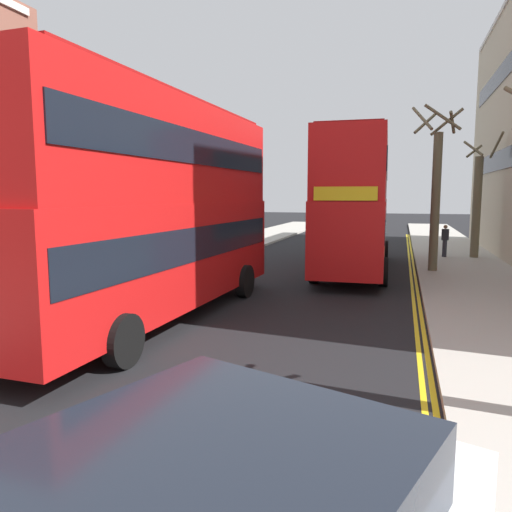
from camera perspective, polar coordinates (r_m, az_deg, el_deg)
sidewalk_right at (r=16.47m, az=25.97°, el=-4.65°), size 4.00×80.00×0.14m
sidewalk_left at (r=19.24m, az=-15.88°, el=-2.57°), size 4.00×80.00×0.14m
kerb_line_outer at (r=14.32m, az=18.86°, el=-6.27°), size 0.10×56.00×0.01m
kerb_line_inner at (r=14.31m, az=18.21°, el=-6.25°), size 0.10×56.00×0.01m
double_decker_bus_away at (r=12.67m, az=-11.97°, el=6.08°), size 3.05×10.88×5.64m
double_decker_bus_oncoming at (r=21.02m, az=11.70°, el=6.46°), size 3.01×10.87×5.64m
pedestrian_far at (r=26.19m, az=21.40°, el=1.75°), size 0.34×0.22×1.62m
street_tree_mid at (r=26.46m, az=24.64°, el=5.65°), size 1.74×1.71×6.10m
street_tree_distant at (r=21.12m, az=20.44°, el=7.12°), size 2.02×2.04×6.70m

